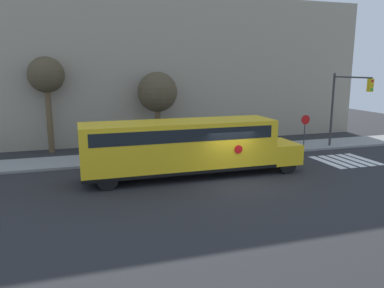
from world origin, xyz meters
TOP-DOWN VIEW (x-y plane):
  - ground_plane at (0.00, 0.00)m, footprint 60.00×60.00m
  - sidewalk_strip at (0.00, 6.50)m, footprint 44.00×3.00m
  - building_backdrop at (0.00, 13.00)m, footprint 32.00×4.00m
  - crosswalk_stripes at (8.49, 2.00)m, footprint 3.30×3.20m
  - school_bus at (-2.09, 1.65)m, footprint 11.79×2.57m
  - stop_sign at (7.73, 5.43)m, footprint 0.66×0.10m
  - traffic_light at (10.06, 4.47)m, footprint 0.28×3.68m
  - tree_near_sidewalk at (-1.84, 9.57)m, footprint 2.84×2.84m
  - tree_far_sidewalk at (-9.24, 10.10)m, footprint 2.38×2.38m

SIDE VIEW (x-z plane):
  - ground_plane at x=0.00m, z-range 0.00..0.00m
  - crosswalk_stripes at x=8.49m, z-range 0.00..0.01m
  - sidewalk_strip at x=0.00m, z-range 0.00..0.15m
  - stop_sign at x=7.73m, z-range 0.39..2.89m
  - school_bus at x=-2.09m, z-range 0.24..3.23m
  - traffic_light at x=10.06m, z-range 0.90..6.25m
  - tree_near_sidewalk at x=-1.84m, z-range 1.25..6.69m
  - tree_far_sidewalk at x=-9.24m, z-range 1.89..8.35m
  - building_backdrop at x=0.00m, z-range 0.00..11.09m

